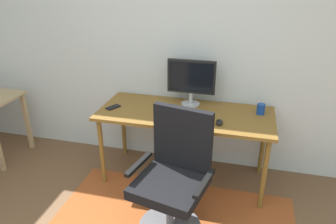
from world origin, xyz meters
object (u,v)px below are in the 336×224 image
object	(u,v)px
monitor	(191,79)
keyboard	(184,121)
office_chair	(174,183)
desk	(185,119)
cell_phone	(113,107)
computer_mouse	(219,122)
coffee_cup	(261,109)

from	to	relation	value
monitor	keyboard	world-z (taller)	monitor
keyboard	office_chair	xyz separation A→B (m)	(0.02, -0.47, -0.30)
monitor	office_chair	size ratio (longest dim) A/B	0.46
keyboard	monitor	bearing A→B (deg)	92.46
desk	cell_phone	bearing A→B (deg)	-174.43
computer_mouse	coffee_cup	size ratio (longest dim) A/B	1.09
computer_mouse	cell_phone	world-z (taller)	computer_mouse
keyboard	coffee_cup	bearing A→B (deg)	27.92
monitor	coffee_cup	size ratio (longest dim) A/B	4.78
coffee_cup	monitor	bearing A→B (deg)	174.77
desk	coffee_cup	size ratio (longest dim) A/B	16.81
keyboard	office_chair	world-z (taller)	office_chair
keyboard	cell_phone	size ratio (longest dim) A/B	3.07
keyboard	coffee_cup	size ratio (longest dim) A/B	4.52
keyboard	coffee_cup	xyz separation A→B (m)	(0.64, 0.34, 0.04)
cell_phone	keyboard	bearing A→B (deg)	16.88
desk	cell_phone	size ratio (longest dim) A/B	11.42
monitor	office_chair	xyz separation A→B (m)	(0.04, -0.87, -0.55)
monitor	computer_mouse	distance (m)	0.54
keyboard	office_chair	bearing A→B (deg)	-87.10
keyboard	desk	bearing A→B (deg)	98.22
desk	monitor	size ratio (longest dim) A/B	3.52
cell_phone	office_chair	size ratio (longest dim) A/B	0.14
office_chair	computer_mouse	bearing A→B (deg)	73.79
keyboard	computer_mouse	distance (m)	0.30
desk	keyboard	size ratio (longest dim) A/B	3.72
cell_phone	computer_mouse	bearing A→B (deg)	22.21
keyboard	cell_phone	bearing A→B (deg)	169.07
desk	computer_mouse	distance (m)	0.38
monitor	keyboard	size ratio (longest dim) A/B	1.06
desk	monitor	xyz separation A→B (m)	(0.01, 0.19, 0.32)
desk	office_chair	world-z (taller)	office_chair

